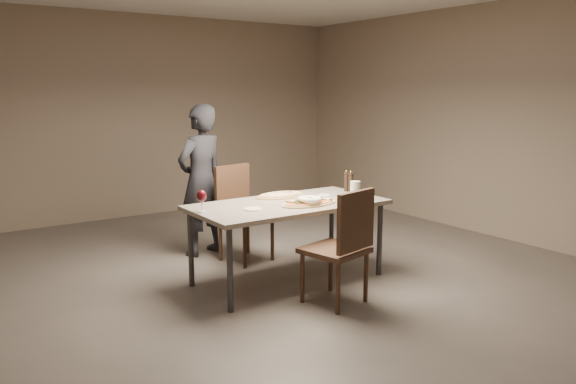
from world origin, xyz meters
TOP-DOWN VIEW (x-y plane):
  - room at (0.00, 0.00)m, footprint 7.00×7.00m
  - dining_table at (0.00, 0.00)m, footprint 1.80×0.90m
  - zucchini_pizza at (0.11, -0.17)m, footprint 0.57×0.31m
  - ham_pizza at (0.10, 0.28)m, footprint 0.51×0.28m
  - bread_basket at (0.09, -0.22)m, footprint 0.22×0.22m
  - oil_dish at (0.47, 0.06)m, footprint 0.12×0.12m
  - pepper_mill_left at (0.83, 0.15)m, footprint 0.06×0.06m
  - pepper_mill_right at (0.83, 0.08)m, footprint 0.06×0.06m
  - carafe at (0.54, -0.32)m, footprint 0.09×0.09m
  - wine_glass at (-0.83, 0.09)m, footprint 0.09×0.09m
  - side_plate at (-0.42, -0.08)m, footprint 0.16×0.16m
  - chair_near at (0.03, -0.77)m, footprint 0.56×0.56m
  - chair_far at (-0.03, 0.86)m, footprint 0.55×0.55m
  - diner at (-0.28, 1.25)m, footprint 0.68×0.55m

SIDE VIEW (x-z plane):
  - chair_near at x=0.03m, z-range 0.06..1.05m
  - chair_far at x=-0.03m, z-range 0.06..1.06m
  - dining_table at x=0.00m, z-range 0.32..1.07m
  - side_plate at x=-0.42m, z-range 0.75..0.76m
  - oil_dish at x=0.47m, z-range 0.75..0.76m
  - ham_pizza at x=0.10m, z-range 0.75..0.78m
  - zucchini_pizza at x=0.11m, z-range 0.74..0.79m
  - bread_basket at x=0.09m, z-range 0.76..0.84m
  - diner at x=-0.28m, z-range 0.00..1.63m
  - carafe at x=0.54m, z-range 0.75..0.94m
  - pepper_mill_left at x=0.83m, z-range 0.74..0.96m
  - pepper_mill_right at x=0.83m, z-range 0.74..0.96m
  - wine_glass at x=-0.83m, z-range 0.79..0.98m
  - room at x=0.00m, z-range -2.10..4.90m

